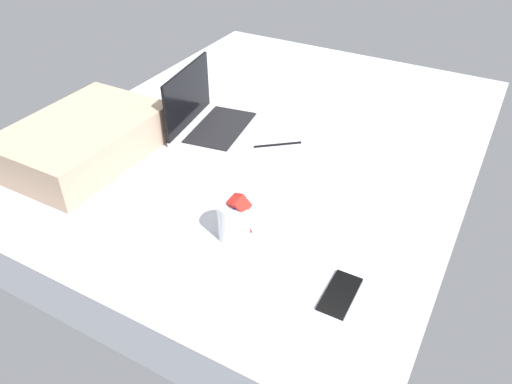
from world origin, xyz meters
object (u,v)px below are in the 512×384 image
Objects in this scene: pillow at (84,139)px; snack_cup at (235,219)px; laptop at (209,120)px; cell_phone at (340,294)px.

snack_cup is at bearing -99.07° from pillow.
snack_cup is 0.29× the size of pillow.
laptop reaches higher than pillow.
laptop is at bearing 143.45° from cell_phone.
pillow is at bearing 80.93° from snack_cup.
snack_cup is at bearing -148.43° from laptop.
pillow reaches higher than cell_phone.
snack_cup is 1.07× the size of cell_phone.
pillow is at bearing 134.12° from laptop.
laptop is at bearing 40.19° from snack_cup.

